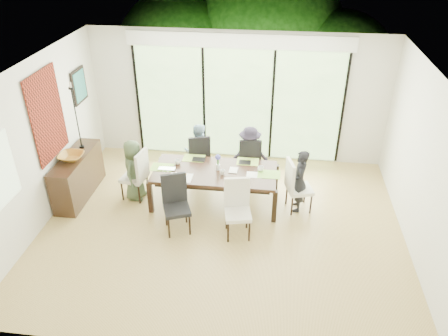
# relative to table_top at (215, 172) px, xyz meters

# --- Properties ---
(floor) EXTENTS (6.00, 5.00, 0.01)m
(floor) POSITION_rel_table_top_xyz_m (0.22, -0.68, -0.65)
(floor) COLOR olive
(floor) RESTS_ON ground
(ceiling) EXTENTS (6.00, 5.00, 0.01)m
(ceiling) POSITION_rel_table_top_xyz_m (0.22, -0.68, 2.06)
(ceiling) COLOR white
(ceiling) RESTS_ON wall_back
(wall_back) EXTENTS (6.00, 0.02, 2.70)m
(wall_back) POSITION_rel_table_top_xyz_m (0.22, 1.83, 0.70)
(wall_back) COLOR silver
(wall_back) RESTS_ON floor
(wall_front) EXTENTS (6.00, 0.02, 2.70)m
(wall_front) POSITION_rel_table_top_xyz_m (0.22, -3.19, 0.70)
(wall_front) COLOR silver
(wall_front) RESTS_ON floor
(wall_left) EXTENTS (0.02, 5.00, 2.70)m
(wall_left) POSITION_rel_table_top_xyz_m (-2.79, -0.68, 0.70)
(wall_left) COLOR silver
(wall_left) RESTS_ON floor
(wall_right) EXTENTS (0.02, 5.00, 2.70)m
(wall_right) POSITION_rel_table_top_xyz_m (3.23, -0.68, 0.70)
(wall_right) COLOR silver
(wall_right) RESTS_ON floor
(glass_doors) EXTENTS (4.20, 0.02, 2.30)m
(glass_doors) POSITION_rel_table_top_xyz_m (0.22, 1.79, 0.55)
(glass_doors) COLOR #598C3F
(glass_doors) RESTS_ON wall_back
(blinds_header) EXTENTS (4.40, 0.06, 0.28)m
(blinds_header) POSITION_rel_table_top_xyz_m (0.22, 1.78, 1.85)
(blinds_header) COLOR white
(blinds_header) RESTS_ON wall_back
(mullion_a) EXTENTS (0.05, 0.04, 2.30)m
(mullion_a) POSITION_rel_table_top_xyz_m (-1.88, 1.78, 0.55)
(mullion_a) COLOR black
(mullion_a) RESTS_ON wall_back
(mullion_b) EXTENTS (0.05, 0.04, 2.30)m
(mullion_b) POSITION_rel_table_top_xyz_m (-0.48, 1.78, 0.55)
(mullion_b) COLOR black
(mullion_b) RESTS_ON wall_back
(mullion_c) EXTENTS (0.05, 0.04, 2.30)m
(mullion_c) POSITION_rel_table_top_xyz_m (0.92, 1.78, 0.55)
(mullion_c) COLOR black
(mullion_c) RESTS_ON wall_back
(mullion_d) EXTENTS (0.05, 0.04, 2.30)m
(mullion_d) POSITION_rel_table_top_xyz_m (2.32, 1.78, 0.55)
(mullion_d) COLOR black
(mullion_d) RESTS_ON wall_back
(deck) EXTENTS (6.00, 1.80, 0.10)m
(deck) POSITION_rel_table_top_xyz_m (0.22, 2.72, -0.70)
(deck) COLOR brown
(deck) RESTS_ON ground
(rail_top) EXTENTS (6.00, 0.08, 0.06)m
(rail_top) POSITION_rel_table_top_xyz_m (0.22, 3.52, -0.10)
(rail_top) COLOR #503022
(rail_top) RESTS_ON deck
(foliage_left) EXTENTS (3.20, 3.20, 3.20)m
(foliage_left) POSITION_rel_table_top_xyz_m (-1.58, 4.52, 0.79)
(foliage_left) COLOR #14380F
(foliage_left) RESTS_ON ground
(foliage_mid) EXTENTS (4.00, 4.00, 4.00)m
(foliage_mid) POSITION_rel_table_top_xyz_m (0.62, 5.12, 1.15)
(foliage_mid) COLOR #14380F
(foliage_mid) RESTS_ON ground
(foliage_right) EXTENTS (2.80, 2.80, 2.80)m
(foliage_right) POSITION_rel_table_top_xyz_m (2.42, 4.32, 0.61)
(foliage_right) COLOR #14380F
(foliage_right) RESTS_ON ground
(foliage_far) EXTENTS (3.60, 3.60, 3.60)m
(foliage_far) POSITION_rel_table_top_xyz_m (-0.38, 5.82, 0.97)
(foliage_far) COLOR #14380F
(foliage_far) RESTS_ON ground
(table_top) EXTENTS (2.16, 0.99, 0.05)m
(table_top) POSITION_rel_table_top_xyz_m (0.00, 0.00, 0.00)
(table_top) COLOR black
(table_top) RESTS_ON floor
(table_apron) EXTENTS (1.98, 0.81, 0.09)m
(table_apron) POSITION_rel_table_top_xyz_m (0.00, 0.00, -0.08)
(table_apron) COLOR black
(table_apron) RESTS_ON floor
(table_leg_fl) EXTENTS (0.08, 0.08, 0.62)m
(table_leg_fl) POSITION_rel_table_top_xyz_m (-1.08, -0.43, -0.34)
(table_leg_fl) COLOR black
(table_leg_fl) RESTS_ON floor
(table_leg_fr) EXTENTS (0.08, 0.08, 0.62)m
(table_leg_fr) POSITION_rel_table_top_xyz_m (1.08, -0.43, -0.34)
(table_leg_fr) COLOR black
(table_leg_fr) RESTS_ON floor
(table_leg_bl) EXTENTS (0.08, 0.08, 0.62)m
(table_leg_bl) POSITION_rel_table_top_xyz_m (-1.08, 0.43, -0.34)
(table_leg_bl) COLOR black
(table_leg_bl) RESTS_ON floor
(table_leg_br) EXTENTS (0.08, 0.08, 0.62)m
(table_leg_br) POSITION_rel_table_top_xyz_m (1.08, 0.43, -0.34)
(table_leg_br) COLOR black
(table_leg_br) RESTS_ON floor
(chair_left_end) EXTENTS (0.48, 0.48, 0.99)m
(chair_left_end) POSITION_rel_table_top_xyz_m (-1.50, 0.00, -0.15)
(chair_left_end) COLOR beige
(chair_left_end) RESTS_ON floor
(chair_right_end) EXTENTS (0.51, 0.51, 0.99)m
(chair_right_end) POSITION_rel_table_top_xyz_m (1.50, 0.00, -0.15)
(chair_right_end) COLOR silver
(chair_right_end) RESTS_ON floor
(chair_far_left) EXTENTS (0.52, 0.52, 0.99)m
(chair_far_left) POSITION_rel_table_top_xyz_m (-0.45, 0.85, -0.15)
(chair_far_left) COLOR black
(chair_far_left) RESTS_ON floor
(chair_far_right) EXTENTS (0.46, 0.46, 0.99)m
(chair_far_right) POSITION_rel_table_top_xyz_m (0.55, 0.85, -0.15)
(chair_far_right) COLOR black
(chair_far_right) RESTS_ON floor
(chair_near_left) EXTENTS (0.54, 0.54, 0.99)m
(chair_near_left) POSITION_rel_table_top_xyz_m (-0.50, -0.87, -0.15)
(chair_near_left) COLOR black
(chair_near_left) RESTS_ON floor
(chair_near_right) EXTENTS (0.49, 0.49, 0.99)m
(chair_near_right) POSITION_rel_table_top_xyz_m (0.50, -0.87, -0.15)
(chair_near_right) COLOR silver
(chair_near_right) RESTS_ON floor
(person_left_end) EXTENTS (0.39, 0.57, 1.16)m
(person_left_end) POSITION_rel_table_top_xyz_m (-1.48, 0.00, -0.07)
(person_left_end) COLOR #415136
(person_left_end) RESTS_ON floor
(person_right_end) EXTENTS (0.34, 0.54, 1.16)m
(person_right_end) POSITION_rel_table_top_xyz_m (1.48, 0.00, -0.07)
(person_right_end) COLOR black
(person_right_end) RESTS_ON floor
(person_far_left) EXTENTS (0.57, 0.39, 1.16)m
(person_far_left) POSITION_rel_table_top_xyz_m (-0.45, 0.83, -0.07)
(person_far_left) COLOR #7C9FB4
(person_far_left) RESTS_ON floor
(person_far_right) EXTENTS (0.59, 0.43, 1.16)m
(person_far_right) POSITION_rel_table_top_xyz_m (0.55, 0.83, -0.07)
(person_far_right) COLOR black
(person_far_right) RESTS_ON floor
(placemat_left) EXTENTS (0.40, 0.29, 0.01)m
(placemat_left) POSITION_rel_table_top_xyz_m (-0.95, 0.00, 0.03)
(placemat_left) COLOR #82B841
(placemat_left) RESTS_ON table_top
(placemat_right) EXTENTS (0.40, 0.29, 0.01)m
(placemat_right) POSITION_rel_table_top_xyz_m (0.95, 0.00, 0.03)
(placemat_right) COLOR #7AB641
(placemat_right) RESTS_ON table_top
(placemat_far_l) EXTENTS (0.40, 0.29, 0.01)m
(placemat_far_l) POSITION_rel_table_top_xyz_m (-0.45, 0.40, 0.03)
(placemat_far_l) COLOR #94BB42
(placemat_far_l) RESTS_ON table_top
(placemat_far_r) EXTENTS (0.40, 0.29, 0.01)m
(placemat_far_r) POSITION_rel_table_top_xyz_m (0.55, 0.40, 0.03)
(placemat_far_r) COLOR #9DC446
(placemat_far_r) RESTS_ON table_top
(placemat_paper) EXTENTS (0.40, 0.29, 0.01)m
(placemat_paper) POSITION_rel_table_top_xyz_m (-0.55, -0.30, 0.03)
(placemat_paper) COLOR white
(placemat_paper) RESTS_ON table_top
(tablet_far_l) EXTENTS (0.23, 0.16, 0.01)m
(tablet_far_l) POSITION_rel_table_top_xyz_m (-0.35, 0.35, 0.04)
(tablet_far_l) COLOR black
(tablet_far_l) RESTS_ON table_top
(tablet_far_r) EXTENTS (0.22, 0.15, 0.01)m
(tablet_far_r) POSITION_rel_table_top_xyz_m (0.50, 0.35, 0.04)
(tablet_far_r) COLOR black
(tablet_far_r) RESTS_ON table_top
(papers) EXTENTS (0.27, 0.20, 0.00)m
(papers) POSITION_rel_table_top_xyz_m (0.70, -0.05, 0.03)
(papers) COLOR white
(papers) RESTS_ON table_top
(platter_base) EXTENTS (0.23, 0.23, 0.02)m
(platter_base) POSITION_rel_table_top_xyz_m (-0.55, -0.30, 0.04)
(platter_base) COLOR white
(platter_base) RESTS_ON table_top
(platter_snacks) EXTENTS (0.18, 0.18, 0.01)m
(platter_snacks) POSITION_rel_table_top_xyz_m (-0.55, -0.30, 0.06)
(platter_snacks) COLOR orange
(platter_snacks) RESTS_ON table_top
(vase) EXTENTS (0.07, 0.07, 0.11)m
(vase) POSITION_rel_table_top_xyz_m (0.05, 0.05, 0.08)
(vase) COLOR silver
(vase) RESTS_ON table_top
(hyacinth_stems) EXTENTS (0.04, 0.04, 0.14)m
(hyacinth_stems) POSITION_rel_table_top_xyz_m (0.05, 0.05, 0.19)
(hyacinth_stems) COLOR #337226
(hyacinth_stems) RESTS_ON table_top
(hyacinth_blooms) EXTENTS (0.10, 0.10, 0.10)m
(hyacinth_blooms) POSITION_rel_table_top_xyz_m (0.05, 0.05, 0.28)
(hyacinth_blooms) COLOR #5050C9
(hyacinth_blooms) RESTS_ON table_top
(laptop) EXTENTS (0.30, 0.19, 0.02)m
(laptop) POSITION_rel_table_top_xyz_m (-0.85, -0.10, 0.04)
(laptop) COLOR silver
(laptop) RESTS_ON table_top
(cup_a) EXTENTS (0.16, 0.16, 0.09)m
(cup_a) POSITION_rel_table_top_xyz_m (-0.70, 0.15, 0.07)
(cup_a) COLOR white
(cup_a) RESTS_ON table_top
(cup_b) EXTENTS (0.13, 0.13, 0.08)m
(cup_b) POSITION_rel_table_top_xyz_m (0.15, -0.10, 0.07)
(cup_b) COLOR white
(cup_b) RESTS_ON table_top
(cup_c) EXTENTS (0.11, 0.11, 0.09)m
(cup_c) POSITION_rel_table_top_xyz_m (0.80, 0.10, 0.07)
(cup_c) COLOR white
(cup_c) RESTS_ON table_top
(book) EXTENTS (0.15, 0.20, 0.02)m
(book) POSITION_rel_table_top_xyz_m (0.25, 0.05, 0.04)
(book) COLOR white
(book) RESTS_ON table_top
(sideboard) EXTENTS (0.41, 1.46, 0.82)m
(sideboard) POSITION_rel_table_top_xyz_m (-2.54, -0.07, -0.24)
(sideboard) COLOR black
(sideboard) RESTS_ON floor
(bowl) EXTENTS (0.43, 0.43, 0.11)m
(bowl) POSITION_rel_table_top_xyz_m (-2.54, -0.17, 0.23)
(bowl) COLOR #9B6921
(bowl) RESTS_ON sideboard
(candlestick_base) EXTENTS (0.09, 0.09, 0.04)m
(candlestick_base) POSITION_rel_table_top_xyz_m (-2.54, 0.28, 0.19)
(candlestick_base) COLOR black
(candlestick_base) RESTS_ON sideboard
(candlestick_shaft) EXTENTS (0.02, 0.02, 1.14)m
(candlestick_shaft) POSITION_rel_table_top_xyz_m (-2.54, 0.28, 0.77)
(candlestick_shaft) COLOR black
(candlestick_shaft) RESTS_ON sideboard
(candlestick_pan) EXTENTS (0.09, 0.09, 0.03)m
(candlestick_pan) POSITION_rel_table_top_xyz_m (-2.54, 0.28, 1.33)
(candlestick_pan) COLOR black
(candlestick_pan) RESTS_ON sideboard
(candle) EXTENTS (0.03, 0.03, 0.09)m
(candle) POSITION_rel_table_top_xyz_m (-2.54, 0.28, 1.39)
(candle) COLOR silver
(candle) RESTS_ON sideboard
(tapestry) EXTENTS (0.02, 1.00, 1.50)m
(tapestry) POSITION_rel_table_top_xyz_m (-2.75, -0.28, 1.05)
(tapestry) COLOR maroon
(tapestry) RESTS_ON wall_left
(art_frame) EXTENTS (0.03, 0.55, 0.65)m
(art_frame) POSITION_rel_table_top_xyz_m (-2.75, 1.02, 1.10)
(art_frame) COLOR black
(art_frame) RESTS_ON wall_left
(art_canvas) EXTENTS (0.01, 0.45, 0.55)m
(art_canvas) POSITION_rel_table_top_xyz_m (-2.73, 1.02, 1.10)
(art_canvas) COLOR #1C5B58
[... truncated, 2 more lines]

